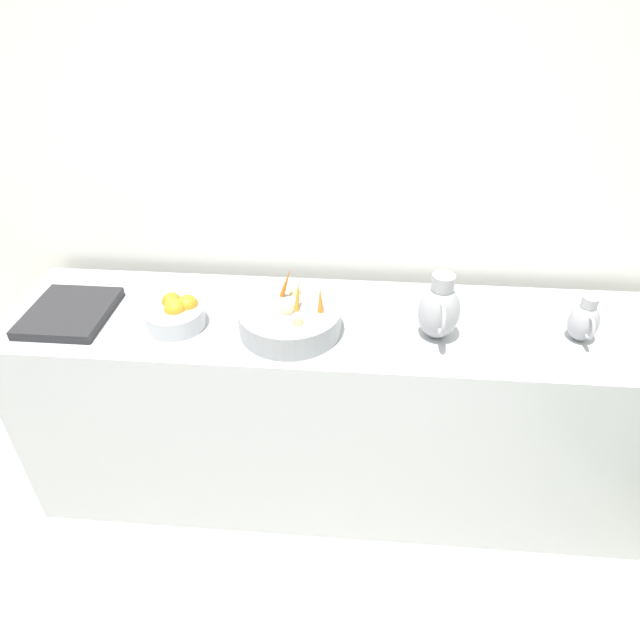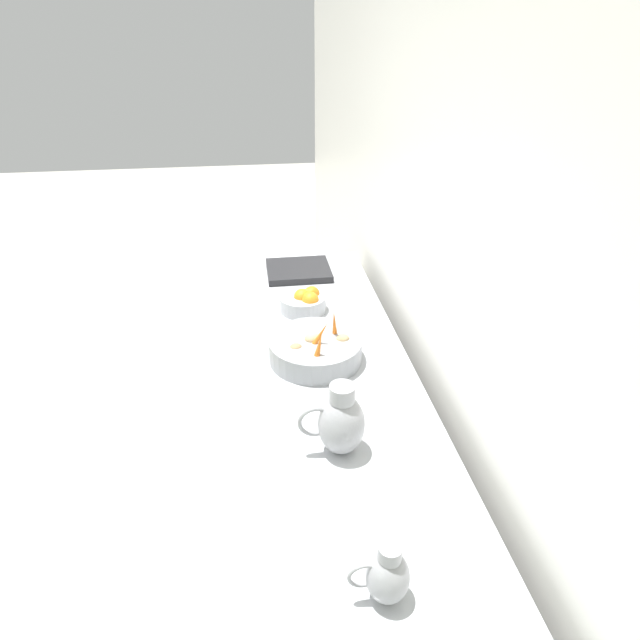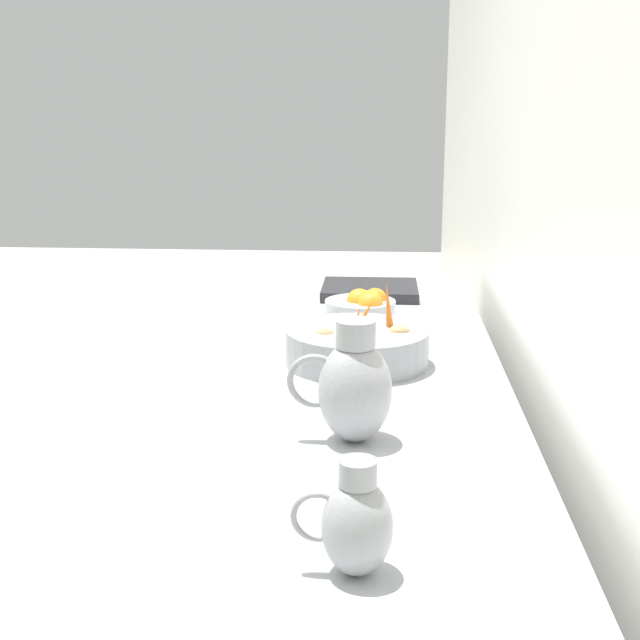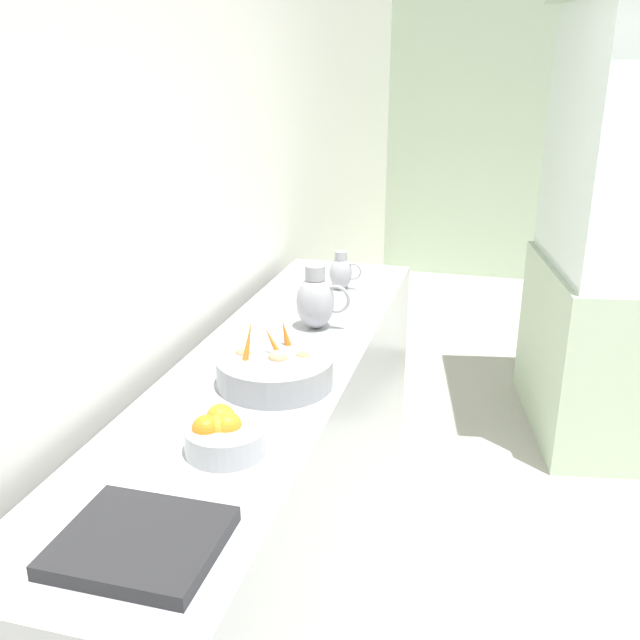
{
  "view_description": "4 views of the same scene",
  "coord_description": "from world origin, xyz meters",
  "px_view_note": "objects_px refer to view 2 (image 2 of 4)",
  "views": [
    {
      "loc": [
        0.18,
        0.11,
        2.13
      ],
      "look_at": [
        -1.41,
        -0.02,
        1.02
      ],
      "focal_mm": 30.91,
      "sensor_mm": 36.0,
      "label": 1
    },
    {
      "loc": [
        -1.22,
        1.68,
        2.16
      ],
      "look_at": [
        -1.48,
        -0.17,
        1.1
      ],
      "focal_mm": 30.24,
      "sensor_mm": 36.0,
      "label": 2
    },
    {
      "loc": [
        -1.52,
        2.05,
        1.61
      ],
      "look_at": [
        -1.36,
        -0.13,
        1.06
      ],
      "focal_mm": 48.43,
      "sensor_mm": 36.0,
      "label": 3
    },
    {
      "loc": [
        -0.79,
        -2.09,
        1.92
      ],
      "look_at": [
        -1.42,
        0.27,
        1.02
      ],
      "focal_mm": 39.34,
      "sensor_mm": 36.0,
      "label": 4
    }
  ],
  "objects_px": {
    "metal_pitcher_short": "(387,575)",
    "orange_bowl": "(304,301)",
    "metal_pitcher_tall": "(341,422)",
    "vegetable_colander": "(316,349)"
  },
  "relations": [
    {
      "from": "metal_pitcher_short",
      "to": "orange_bowl",
      "type": "bearing_deg",
      "value": -88.94
    },
    {
      "from": "orange_bowl",
      "to": "metal_pitcher_tall",
      "type": "relative_size",
      "value": 0.87
    },
    {
      "from": "vegetable_colander",
      "to": "orange_bowl",
      "type": "height_order",
      "value": "vegetable_colander"
    },
    {
      "from": "metal_pitcher_tall",
      "to": "metal_pitcher_short",
      "type": "height_order",
      "value": "metal_pitcher_tall"
    },
    {
      "from": "orange_bowl",
      "to": "metal_pitcher_tall",
      "type": "xyz_separation_m",
      "value": [
        -0.01,
        0.96,
        0.06
      ]
    },
    {
      "from": "orange_bowl",
      "to": "metal_pitcher_short",
      "type": "distance_m",
      "value": 1.47
    },
    {
      "from": "orange_bowl",
      "to": "metal_pitcher_tall",
      "type": "bearing_deg",
      "value": 90.34
    },
    {
      "from": "vegetable_colander",
      "to": "orange_bowl",
      "type": "bearing_deg",
      "value": -90.33
    },
    {
      "from": "orange_bowl",
      "to": "metal_pitcher_short",
      "type": "relative_size",
      "value": 1.24
    },
    {
      "from": "vegetable_colander",
      "to": "metal_pitcher_short",
      "type": "height_order",
      "value": "vegetable_colander"
    }
  ]
}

